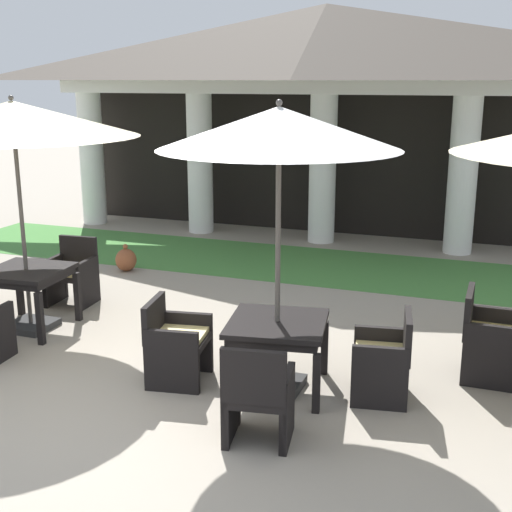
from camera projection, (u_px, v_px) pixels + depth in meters
ground_plane at (117, 413)px, 6.16m from camera, size 60.00×60.00×0.00m
background_pavilion at (326, 64)px, 11.96m from camera, size 11.04×2.91×4.21m
lawn_strip at (294, 263)px, 11.16m from camera, size 12.84×2.27×0.01m
patio_chair_near_foreground_west at (486, 338)px, 6.82m from camera, size 0.52×0.63×0.91m
patio_table_mid_left at (27, 277)px, 8.09m from camera, size 0.97×0.97×0.76m
patio_umbrella_mid_left at (13, 121)px, 7.63m from camera, size 2.84×2.84×2.77m
patio_chair_mid_left_north at (72, 274)px, 9.09m from camera, size 0.61×0.58×0.89m
patio_table_mid_right at (277, 330)px, 6.51m from camera, size 1.06×1.06×0.70m
patio_umbrella_mid_right at (279, 131)px, 6.03m from camera, size 2.22×2.22×2.77m
patio_chair_mid_right_west at (176, 343)px, 6.74m from camera, size 0.64×0.67×0.84m
patio_chair_mid_right_east at (384, 359)px, 6.38m from camera, size 0.61×0.65×0.85m
patio_chair_mid_right_south at (258, 397)px, 5.58m from camera, size 0.62×0.58×0.89m
terracotta_urn at (126, 260)px, 10.69m from camera, size 0.33×0.33×0.44m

